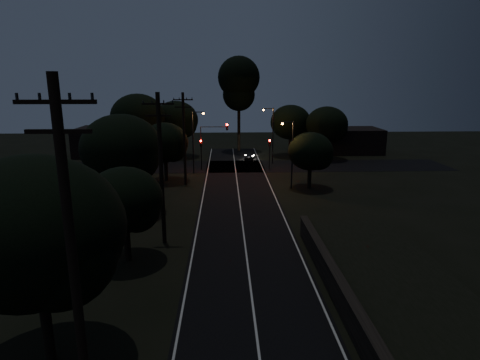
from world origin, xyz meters
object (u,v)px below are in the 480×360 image
tall_pine (239,83)px  car (249,157)px  utility_pole_near (74,270)px  utility_pole_far (184,138)px  utility_pole_mid (161,167)px  signal_right (270,149)px  streetlight_c (291,150)px  signal_left (201,149)px  streetlight_b (272,132)px  streetlight_a (194,138)px  signal_mast (214,138)px

tall_pine → car: 14.12m
utility_pole_near → car: 49.03m
car → utility_pole_far: bearing=67.3°
tall_pine → utility_pole_mid: bearing=-99.9°
signal_right → car: 6.88m
utility_pole_mid → streetlight_c: bearing=51.7°
utility_pole_mid → signal_right: bearing=67.0°
utility_pole_far → car: bearing=59.7°
utility_pole_mid → signal_left: bearing=86.8°
utility_pole_mid → streetlight_b: utility_pole_mid is taller
streetlight_a → streetlight_c: bearing=-35.7°
utility_pole_mid → utility_pole_far: 17.00m
utility_pole_far → signal_left: 8.53m
utility_pole_near → streetlight_c: 34.17m
signal_left → streetlight_a: streetlight_a is taller
signal_mast → tall_pine: bearing=75.4°
streetlight_a → signal_mast: bearing=39.8°
streetlight_b → car: (-3.12, 2.00, -4.12)m
utility_pole_near → signal_right: size_ratio=2.93×
signal_right → streetlight_b: (0.71, 4.01, 1.80)m
utility_pole_mid → signal_left: size_ratio=2.68×
utility_pole_near → car: size_ratio=3.95×
streetlight_c → signal_left: bearing=136.2°
signal_left → signal_right: size_ratio=1.00×
utility_pole_far → streetlight_c: bearing=-9.6°
utility_pole_near → signal_right: 43.44m
tall_pine → signal_left: size_ratio=3.83×
utility_pole_far → signal_mast: size_ratio=1.68×
streetlight_a → streetlight_c: (11.14, -8.00, -0.29)m
signal_right → streetlight_b: streetlight_b is taller
streetlight_a → utility_pole_near: bearing=-91.0°
tall_pine → streetlight_a: (-6.31, -17.00, -6.70)m
streetlight_b → signal_mast: bearing=-154.0°
utility_pole_far → signal_left: bearing=80.1°
utility_pole_mid → car: size_ratio=3.62×
streetlight_c → car: bearing=102.8°
signal_left → streetlight_b: (9.91, 4.01, 1.80)m
streetlight_c → tall_pine: bearing=100.9°
streetlight_a → streetlight_b: same height
utility_pole_near → signal_left: utility_pole_near is taller
streetlight_c → signal_mast: bearing=131.2°
utility_pole_far → signal_right: utility_pole_far is taller
signal_right → streetlight_c: 10.18m
utility_pole_mid → signal_mast: size_ratio=1.76×
utility_pole_far → signal_mast: 8.64m
utility_pole_near → tall_pine: tall_pine is taller
tall_pine → signal_left: 18.14m
utility_pole_near → signal_left: (1.40, 41.99, -3.41)m
utility_pole_far → streetlight_c: utility_pole_far is taller
signal_right → signal_mast: (-7.51, 0.00, 1.50)m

